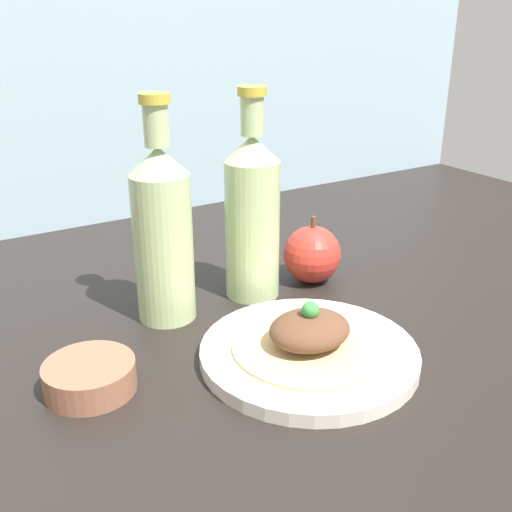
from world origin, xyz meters
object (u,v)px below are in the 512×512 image
plate (309,352)px  cider_bottle_right (252,214)px  plated_food (310,334)px  dipping_bowl (90,377)px  apple (312,254)px  cider_bottle_left (163,231)px

plate → cider_bottle_right: 22.28cm
plated_food → dipping_bowl: (-23.84, 7.50, -1.80)cm
cider_bottle_right → apple: size_ratio=2.84×
plate → apple: 22.82cm
cider_bottle_left → plated_food: bearing=-62.8°
cider_bottle_left → dipping_bowl: 21.01cm
plate → plated_food: bearing=90.0°
plated_food → cider_bottle_left: 23.03cm
plated_food → cider_bottle_right: cider_bottle_right is taller
plated_food → plate: bearing=-90.0°
plated_food → apple: 22.60cm
plated_food → cider_bottle_left: (-9.74, 18.92, 8.80)cm
apple → dipping_bowl: bearing=-164.4°
cider_bottle_right → apple: 12.75cm
cider_bottle_left → cider_bottle_right: size_ratio=1.00×
plate → dipping_bowl: bearing=162.5°
apple → dipping_bowl: 39.04cm
plate → dipping_bowl: dipping_bowl is taller
cider_bottle_right → apple: bearing=-5.4°
plated_food → dipping_bowl: size_ratio=1.83×
plate → plated_food: 2.37cm
plated_food → cider_bottle_left: cider_bottle_left is taller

